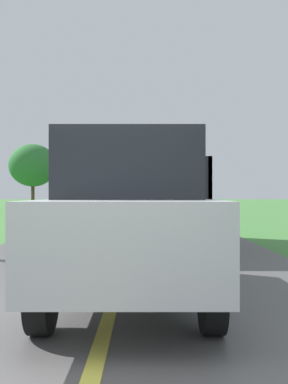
{
  "coord_description": "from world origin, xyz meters",
  "views": [
    {
      "loc": [
        0.36,
        -2.68,
        1.35
      ],
      "look_at": [
        0.4,
        9.2,
        1.4
      ],
      "focal_mm": 39.81,
      "sensor_mm": 36.0,
      "label": 1
    }
  ],
  "objects_px": {
    "following_car": "(130,217)",
    "banana_truck_near": "(149,189)",
    "banana_truck_far": "(146,192)",
    "roadside_tree_near_left": "(31,165)"
  },
  "relations": [
    {
      "from": "banana_truck_near",
      "to": "roadside_tree_near_left",
      "type": "bearing_deg",
      "value": 112.03
    },
    {
      "from": "roadside_tree_near_left",
      "to": "following_car",
      "type": "relative_size",
      "value": 1.33
    },
    {
      "from": "banana_truck_near",
      "to": "following_car",
      "type": "distance_m",
      "value": 6.9
    },
    {
      "from": "banana_truck_near",
      "to": "roadside_tree_near_left",
      "type": "distance_m",
      "value": 25.04
    },
    {
      "from": "banana_truck_near",
      "to": "roadside_tree_near_left",
      "type": "relative_size",
      "value": 1.07
    },
    {
      "from": "banana_truck_near",
      "to": "banana_truck_far",
      "type": "xyz_separation_m",
      "value": [
        0.05,
        15.32,
        -0.01
      ]
    },
    {
      "from": "banana_truck_near",
      "to": "following_car",
      "type": "bearing_deg",
      "value": -92.74
    },
    {
      "from": "following_car",
      "to": "banana_truck_near",
      "type": "bearing_deg",
      "value": 87.26
    },
    {
      "from": "banana_truck_far",
      "to": "roadside_tree_near_left",
      "type": "distance_m",
      "value": 12.42
    },
    {
      "from": "roadside_tree_near_left",
      "to": "following_car",
      "type": "height_order",
      "value": "roadside_tree_near_left"
    }
  ]
}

